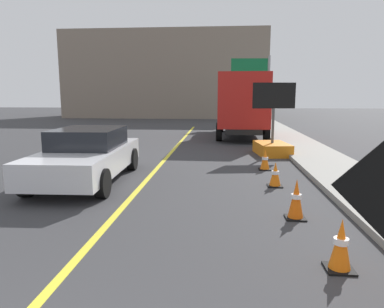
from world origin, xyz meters
The scene contains 10 objects.
lane_center_stripe centered at (0.00, 6.00, 0.00)m, with size 0.14×36.00×0.01m, color yellow.
arrow_board_trailer centered at (3.90, 12.52, 0.48)m, with size 1.60×1.93×2.70m.
box_truck centered at (3.04, 18.26, 1.79)m, with size 2.68×6.95×3.28m.
pickup_car centered at (-1.53, 7.88, 0.69)m, with size 2.06×4.55×1.38m.
highway_guide_sign centered at (4.49, 25.18, 3.42)m, with size 2.79×0.28×5.00m.
far_building_block centered at (-3.66, 36.15, 4.15)m, with size 19.67×7.98×8.30m, color gray.
traffic_cone_near_sign centered at (3.54, 3.42, 0.34)m, with size 0.36×0.36×0.70m.
traffic_cone_mid_lane centered at (3.36, 5.36, 0.37)m, with size 0.36×0.36×0.75m.
traffic_cone_far_lane centered at (3.33, 7.69, 0.30)m, with size 0.36×0.36×0.62m.
traffic_cone_curbside centered at (3.31, 9.68, 0.30)m, with size 0.36×0.36×0.62m.
Camera 1 is at (1.99, -1.04, 2.26)m, focal length 33.19 mm.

